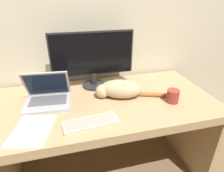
% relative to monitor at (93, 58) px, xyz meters
% --- Properties ---
extents(wall_back, '(6.40, 0.06, 2.60)m').
position_rel_monitor_xyz_m(wall_back, '(0.03, 0.20, 0.31)').
color(wall_back, beige).
rests_on(wall_back, ground_plane).
extents(desk, '(1.59, 0.77, 0.75)m').
position_rel_monitor_xyz_m(desk, '(0.03, -0.25, -0.39)').
color(desk, tan).
rests_on(desk, ground_plane).
extents(monitor, '(0.64, 0.19, 0.44)m').
position_rel_monitor_xyz_m(monitor, '(0.00, 0.00, 0.00)').
color(monitor, '#282828').
rests_on(monitor, desk).
extents(laptop, '(0.32, 0.27, 0.23)m').
position_rel_monitor_xyz_m(laptop, '(-0.35, -0.18, -0.19)').
color(laptop, '#B7B7BC').
rests_on(laptop, desk).
extents(external_keyboard, '(0.33, 0.15, 0.02)m').
position_rel_monitor_xyz_m(external_keyboard, '(-0.10, -0.49, -0.23)').
color(external_keyboard, beige).
rests_on(external_keyboard, desk).
extents(cat, '(0.52, 0.25, 0.13)m').
position_rel_monitor_xyz_m(cat, '(0.15, -0.23, -0.17)').
color(cat, '#D1B284').
rests_on(cat, desk).
extents(coffee_mug, '(0.09, 0.09, 0.09)m').
position_rel_monitor_xyz_m(coffee_mug, '(0.49, -0.39, -0.20)').
color(coffee_mug, '#9E382D').
rests_on(coffee_mug, desk).
extents(paper_notepad, '(0.26, 0.32, 0.01)m').
position_rel_monitor_xyz_m(paper_notepad, '(-0.43, -0.47, -0.24)').
color(paper_notepad, white).
rests_on(paper_notepad, desk).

